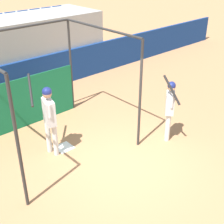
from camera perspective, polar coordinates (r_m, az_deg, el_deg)
The scene contains 7 objects.
ground_plane at distance 7.98m, azimuth 2.11°, elevation -9.51°, with size 60.00×60.00×0.00m, color #A8754C.
outfield_wall at distance 11.67m, azimuth -16.82°, elevation 5.60°, with size 24.00×0.12×1.32m.
bleacher_section at distance 12.56m, azimuth -19.87°, elevation 9.79°, with size 8.15×2.40×2.60m.
batting_cage at distance 9.01m, azimuth -14.37°, elevation 3.53°, with size 3.46×3.10×2.98m.
home_plate at distance 8.66m, azimuth -8.73°, elevation -6.42°, with size 0.44×0.44×0.02m.
player_batter at distance 7.92m, azimuth -11.49°, elevation -0.36°, with size 0.62×1.02×2.07m.
player_waiting at distance 8.58m, azimuth 10.52°, elevation 1.14°, with size 0.61×0.70×2.02m.
Camera 1 is at (-4.48, -4.50, 4.83)m, focal length 50.00 mm.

